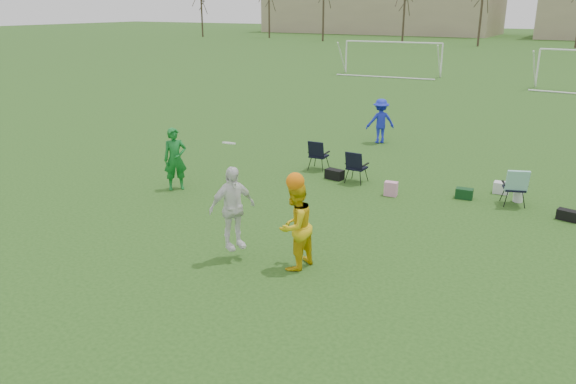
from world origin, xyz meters
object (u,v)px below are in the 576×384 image
Objects in this scene: center_contest at (269,217)px; fielder_green_near at (175,159)px; goal_left at (393,49)px; fielder_blue at (380,121)px.

fielder_green_near is at bearing 149.70° from center_contest.
center_contest is at bearing -79.26° from goal_left.
fielder_green_near is 0.24× the size of goal_left.
fielder_green_near is 8.84m from fielder_blue.
fielder_green_near is 0.71× the size of center_contest.
center_contest is at bearing 62.07° from fielder_blue.
center_contest is at bearing -78.43° from fielder_green_near.
fielder_blue is at bearing 22.15° from fielder_green_near.
fielder_blue is 11.35m from center_contest.
center_contest is 0.34× the size of goal_left.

